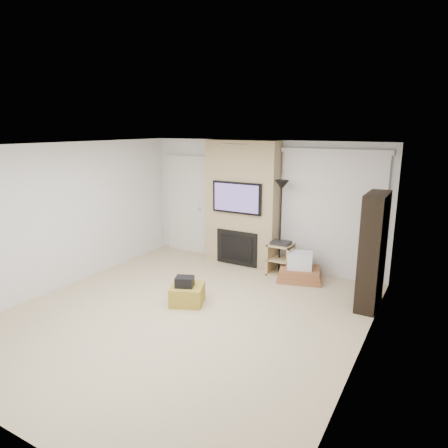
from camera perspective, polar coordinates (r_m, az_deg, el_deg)
The scene contains 15 objects.
floor at distance 6.18m, azimuth -5.65°, elevation -12.75°, with size 5.00×5.50×0.00m, color #C8B28C.
ceiling at distance 5.54m, azimuth -6.26°, elevation 11.07°, with size 5.00×5.50×0.00m, color white.
wall_back at distance 8.07m, azimuth 5.45°, elevation 2.95°, with size 5.00×2.50×0.00m, color silver.
wall_left at distance 7.44m, azimuth -21.83°, elevation 1.10°, with size 5.50×2.50×0.00m, color silver.
wall_right at distance 4.79m, azimuth 19.33°, elevation -5.30°, with size 5.50×2.50×0.00m, color silver.
hvac_vent at distance 6.01m, azimuth 1.46°, elevation 11.32°, with size 0.35×0.18×0.01m, color silver.
ottoman at distance 6.48m, azimuth -5.26°, elevation -9.97°, with size 0.50×0.50×0.30m, color olive.
black_bag at distance 6.37m, azimuth -5.65°, elevation -8.20°, with size 0.28×0.22×0.16m, color black.
fireplace_wall at distance 8.04m, azimuth 2.56°, elevation 2.85°, with size 1.50×0.47×2.50m.
entry_door at distance 8.95m, azimuth -5.23°, elevation 2.75°, with size 1.02×0.11×2.14m.
vertical_blinds at distance 7.57m, azimuth 15.00°, elevation 2.00°, with size 1.98×0.10×2.37m.
floor_lamp at distance 7.46m, azimuth 8.18°, elevation 3.29°, with size 0.27×0.27×1.80m.
av_stand at distance 7.66m, azimuth 8.07°, elevation -4.71°, with size 0.45×0.38×0.66m.
box_stack at distance 7.49m, azimuth 10.78°, elevation -6.43°, with size 0.92×0.78×0.53m.
bookshelf at distance 6.51m, azimuth 20.49°, elevation -3.66°, with size 0.30×0.80×1.80m.
Camera 1 is at (3.24, -4.49, 2.75)m, focal length 32.00 mm.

